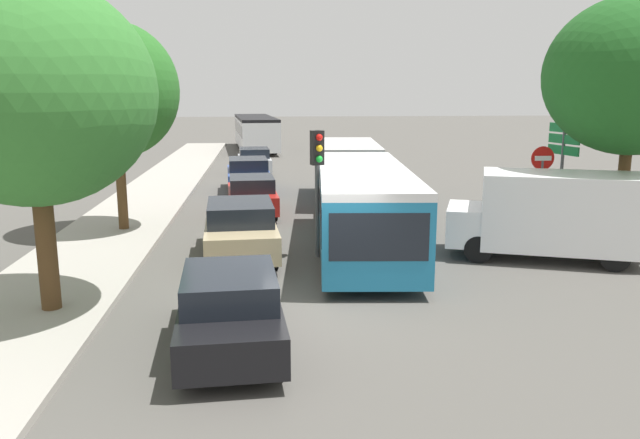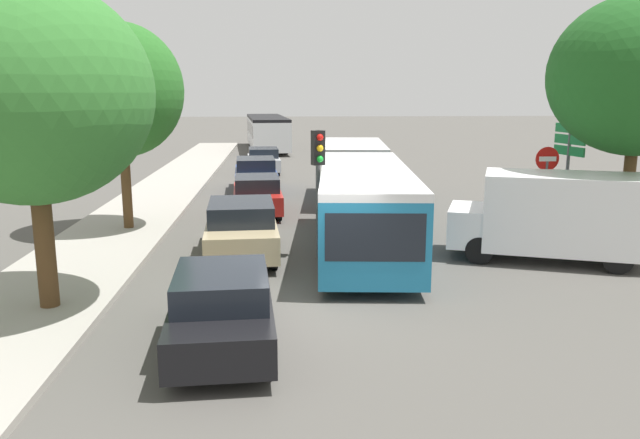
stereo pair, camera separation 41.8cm
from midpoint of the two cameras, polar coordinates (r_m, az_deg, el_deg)
The scene contains 16 objects.
ground_plane at distance 12.91m, azimuth 1.01°, elevation -8.30°, with size 200.00×200.00×0.00m, color #4F4C47.
kerb_strip_left at distance 30.78m, azimuth -12.89°, elevation 3.26°, with size 3.20×45.96×0.14m, color #9E998E.
articulated_bus at distance 20.64m, azimuth 4.19°, elevation 3.13°, with size 3.67×15.97×2.35m.
city_bus_rear at distance 48.15m, azimuth -4.62°, elevation 8.11°, with size 3.58×11.89×2.52m.
queued_car_black at distance 11.04m, azimuth -7.84°, elevation -8.02°, with size 1.94×4.10×1.39m.
queued_car_tan at distance 16.96m, azimuth -6.48°, elevation -0.81°, with size 2.10×4.45×1.51m.
queued_car_red at distance 22.83m, azimuth -5.25°, elevation 2.27°, with size 1.93×4.09×1.39m.
queued_car_blue at distance 28.17m, azimuth -5.47°, elevation 4.15°, with size 2.06×4.37×1.48m.
queued_car_silver at distance 34.34m, azimuth -4.84°, elevation 5.41°, with size 1.92×4.06×1.38m.
white_van at distance 17.48m, azimuth 21.37°, elevation 0.42°, with size 5.36×3.52×2.31m.
traffic_light at distance 16.47m, azimuth 0.57°, elevation 5.01°, with size 0.38×0.39×3.40m.
no_entry_sign at distance 19.56m, azimuth 20.53°, elevation 3.49°, with size 0.70×0.08×2.82m.
direction_sign_post at distance 20.69m, azimuth 22.33°, elevation 5.69°, with size 0.35×1.38×3.60m.
tree_left_near at distance 13.13m, azimuth -24.09°, elevation 10.50°, with size 4.59×4.59×6.52m.
tree_left_mid at distance 20.26m, azimuth -17.52°, elevation 10.89°, with size 3.84×3.84×6.48m.
tree_right_near at distance 18.94m, azimuth 27.69°, elevation 11.24°, with size 4.71×4.71×6.94m.
Camera 2 is at (-0.78, -12.11, 4.40)m, focal length 35.00 mm.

